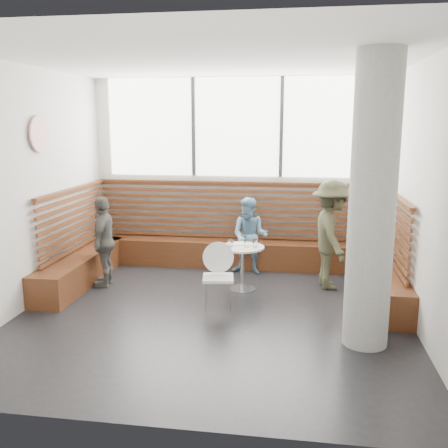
# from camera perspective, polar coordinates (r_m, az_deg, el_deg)

# --- Properties ---
(room) EXTENTS (5.00, 5.00, 3.20)m
(room) POSITION_cam_1_polar(r_m,az_deg,el_deg) (6.21, -1.37, 3.63)
(room) COLOR silver
(room) RESTS_ON ground
(booth) EXTENTS (5.00, 2.50, 1.44)m
(booth) POSITION_cam_1_polar(r_m,az_deg,el_deg) (8.16, 0.81, -3.01)
(booth) COLOR #482412
(booth) RESTS_ON ground
(concrete_column) EXTENTS (0.50, 0.50, 3.20)m
(concrete_column) POSITION_cam_1_polar(r_m,az_deg,el_deg) (5.58, 16.60, 2.23)
(concrete_column) COLOR gray
(concrete_column) RESTS_ON ground
(wall_art) EXTENTS (0.03, 0.50, 0.50)m
(wall_art) POSITION_cam_1_polar(r_m,az_deg,el_deg) (7.35, -20.36, 9.62)
(wall_art) COLOR white
(wall_art) RESTS_ON room
(cafe_table) EXTENTS (0.65, 0.65, 0.67)m
(cafe_table) POSITION_cam_1_polar(r_m,az_deg,el_deg) (7.40, 2.10, -3.99)
(cafe_table) COLOR silver
(cafe_table) RESTS_ON ground
(cafe_chair) EXTENTS (0.42, 0.41, 0.88)m
(cafe_chair) POSITION_cam_1_polar(r_m,az_deg,el_deg) (6.69, -0.58, -5.34)
(cafe_chair) COLOR white
(cafe_chair) RESTS_ON ground
(adult_man) EXTENTS (0.78, 1.15, 1.64)m
(adult_man) POSITION_cam_1_polar(r_m,az_deg,el_deg) (7.59, 12.18, -1.19)
(adult_man) COLOR #40412B
(adult_man) RESTS_ON ground
(child_back) EXTENTS (0.69, 0.58, 1.26)m
(child_back) POSITION_cam_1_polar(r_m,az_deg,el_deg) (8.17, 2.98, -1.38)
(child_back) COLOR #6A98B8
(child_back) RESTS_ON ground
(child_left) EXTENTS (0.41, 0.84, 1.38)m
(child_left) POSITION_cam_1_polar(r_m,az_deg,el_deg) (7.78, -13.55, -1.92)
(child_left) COLOR #595751
(child_left) RESTS_ON ground
(plate_near) EXTENTS (0.18, 0.18, 0.01)m
(plate_near) POSITION_cam_1_polar(r_m,az_deg,el_deg) (7.45, 1.62, -2.32)
(plate_near) COLOR white
(plate_near) RESTS_ON cafe_table
(plate_far) EXTENTS (0.19, 0.19, 0.01)m
(plate_far) POSITION_cam_1_polar(r_m,az_deg,el_deg) (7.46, 2.60, -2.31)
(plate_far) COLOR white
(plate_far) RESTS_ON cafe_table
(glass_left) EXTENTS (0.07, 0.07, 0.11)m
(glass_left) POSITION_cam_1_polar(r_m,az_deg,el_deg) (7.33, 0.77, -2.13)
(glass_left) COLOR white
(glass_left) RESTS_ON cafe_table
(glass_mid) EXTENTS (0.07, 0.07, 0.11)m
(glass_mid) POSITION_cam_1_polar(r_m,az_deg,el_deg) (7.27, 2.57, -2.26)
(glass_mid) COLOR white
(glass_mid) RESTS_ON cafe_table
(glass_right) EXTENTS (0.07, 0.07, 0.11)m
(glass_right) POSITION_cam_1_polar(r_m,az_deg,el_deg) (7.31, 3.55, -2.20)
(glass_right) COLOR white
(glass_right) RESTS_ON cafe_table
(menu_card) EXTENTS (0.24, 0.19, 0.00)m
(menu_card) POSITION_cam_1_polar(r_m,az_deg,el_deg) (7.21, 2.55, -2.83)
(menu_card) COLOR #A5C64C
(menu_card) RESTS_ON cafe_table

